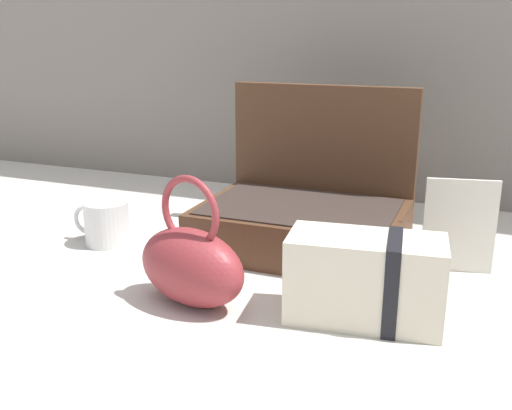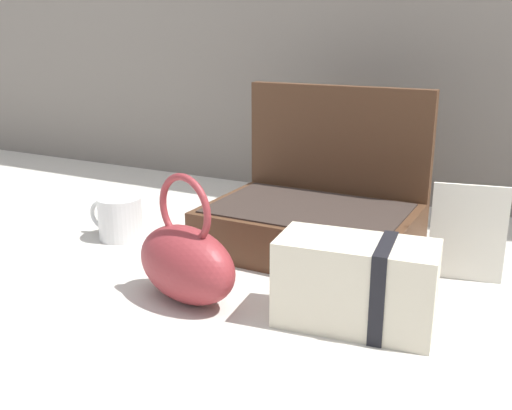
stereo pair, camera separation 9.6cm
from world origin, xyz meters
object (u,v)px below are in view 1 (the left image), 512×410
Objects in this scene: teal_pouch_handbag at (191,264)px; cream_toiletry_bag at (367,279)px; coffee_mug at (106,223)px; info_card_left at (459,226)px; open_suitcase at (306,211)px.

cream_toiletry_bag is at bearing 10.01° from teal_pouch_handbag.
teal_pouch_handbag is 0.33m from coffee_mug.
teal_pouch_handbag reaches higher than info_card_left.
coffee_mug is at bearing 178.37° from info_card_left.
teal_pouch_handbag is at bearing -153.72° from info_card_left.
cream_toiletry_bag is 1.39× the size of info_card_left.
info_card_left is (0.37, 0.28, 0.02)m from teal_pouch_handbag.
cream_toiletry_bag is at bearing -126.12° from info_card_left.
cream_toiletry_bag is (0.26, 0.05, -0.00)m from teal_pouch_handbag.
open_suitcase is 0.33m from teal_pouch_handbag.
open_suitcase is 0.32m from cream_toiletry_bag.
teal_pouch_handbag is (-0.09, -0.31, -0.00)m from open_suitcase.
teal_pouch_handbag is at bearing -169.99° from cream_toiletry_bag.
info_card_left reaches higher than cream_toiletry_bag.
teal_pouch_handbag reaches higher than coffee_mug.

